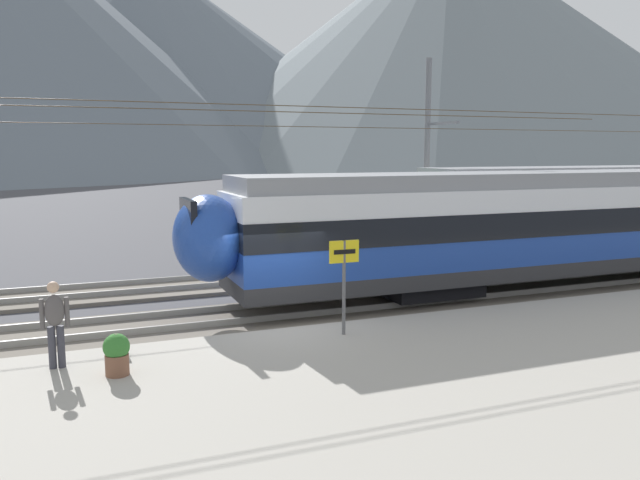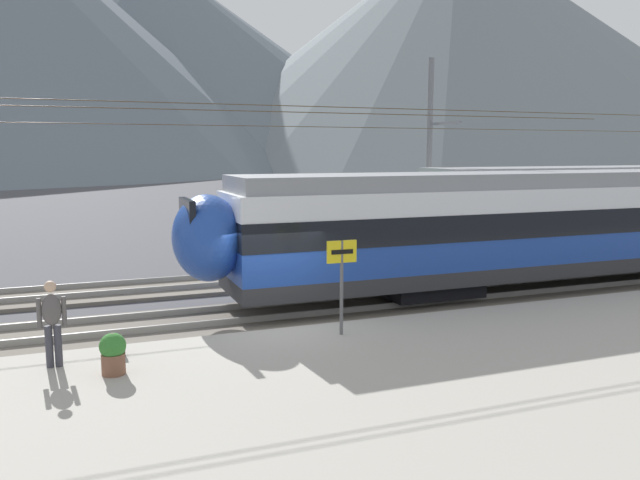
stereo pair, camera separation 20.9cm
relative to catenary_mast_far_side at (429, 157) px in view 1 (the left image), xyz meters
The scene contains 11 objects.
ground_plane 12.88m from the catenary_mast_far_side, 138.20° to the right, with size 400.00×400.00×0.00m, color #424247.
platform_slab 16.55m from the catenary_mast_far_side, 124.41° to the right, with size 120.00×8.90×0.37m, color #A39E93.
track_near 11.89m from the catenary_mast_far_side, 144.51° to the right, with size 120.00×3.00×0.28m.
track_far 10.16m from the catenary_mast_far_side, 168.11° to the right, with size 120.00×3.00×0.28m.
catenary_mast_far_side is the anchor object (origin of this frame).
platform_sign 12.90m from the catenary_mast_far_side, 129.56° to the right, with size 0.70×0.08×2.15m.
passenger_walking 17.41m from the catenary_mast_far_side, 145.17° to the right, with size 0.53×0.22×1.69m.
handbag_beside_passenger 16.52m from the catenary_mast_far_side, 143.46° to the right, with size 0.32×0.18×0.38m.
potted_plant_platform_edge 17.17m from the catenary_mast_far_side, 140.83° to the right, with size 0.49×0.49×0.79m.
mountain_central_peak 185.25m from the catenary_mast_far_side, 86.89° to the left, with size 180.57×180.57×63.95m, color slate.
mountain_right_ridge 174.04m from the catenary_mast_far_side, 57.03° to the left, with size 179.92×179.92×69.43m, color slate.
Camera 1 is at (-4.60, -14.33, 4.50)m, focal length 35.29 mm.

